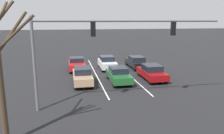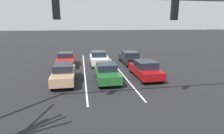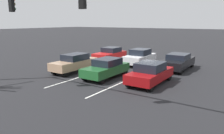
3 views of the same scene
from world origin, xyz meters
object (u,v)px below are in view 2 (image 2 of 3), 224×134
at_px(car_white_midlane_second, 99,58).
at_px(car_tan_rightlane_front, 64,73).
at_px(car_maroon_leftlane_front, 145,69).
at_px(car_darkgreen_midlane_front, 107,72).
at_px(car_black_leftlane_second, 130,58).
at_px(traffic_signal_gantry, 65,23).
at_px(car_red_rightlane_second, 66,59).

bearing_deg(car_white_midlane_second, car_tan_rightlane_front, 59.50).
bearing_deg(car_maroon_leftlane_front, car_tan_rightlane_front, 1.60).
relative_size(car_tan_rightlane_front, car_maroon_leftlane_front, 1.03).
relative_size(car_tan_rightlane_front, car_darkgreen_midlane_front, 1.04).
bearing_deg(car_darkgreen_midlane_front, car_tan_rightlane_front, -2.36).
height_order(car_white_midlane_second, car_black_leftlane_second, car_white_midlane_second).
height_order(car_maroon_leftlane_front, traffic_signal_gantry, traffic_signal_gantry).
xyz_separation_m(car_tan_rightlane_front, car_darkgreen_midlane_front, (-3.53, 0.15, -0.05)).
xyz_separation_m(car_tan_rightlane_front, car_black_leftlane_second, (-7.34, -5.95, -0.06)).
xyz_separation_m(car_darkgreen_midlane_front, traffic_signal_gantry, (2.74, 5.66, 4.02)).
height_order(car_darkgreen_midlane_front, car_maroon_leftlane_front, car_maroon_leftlane_front).
distance_m(car_maroon_leftlane_front, car_red_rightlane_second, 9.41).
relative_size(car_darkgreen_midlane_front, traffic_signal_gantry, 0.33).
height_order(car_white_midlane_second, traffic_signal_gantry, traffic_signal_gantry).
relative_size(car_black_leftlane_second, traffic_signal_gantry, 0.36).
bearing_deg(car_black_leftlane_second, traffic_signal_gantry, 60.87).
xyz_separation_m(car_darkgreen_midlane_front, car_white_midlane_second, (0.07, -6.03, 0.06)).
relative_size(car_tan_rightlane_front, car_black_leftlane_second, 0.96).
bearing_deg(car_black_leftlane_second, car_white_midlane_second, 1.03).
bearing_deg(traffic_signal_gantry, car_darkgreen_midlane_front, -115.85).
distance_m(car_darkgreen_midlane_front, car_white_midlane_second, 6.03).
bearing_deg(car_darkgreen_midlane_front, traffic_signal_gantry, 64.15).
xyz_separation_m(car_white_midlane_second, car_red_rightlane_second, (3.75, -0.10, -0.04)).
xyz_separation_m(car_maroon_leftlane_front, car_white_midlane_second, (3.67, -5.68, 0.06)).
xyz_separation_m(car_maroon_leftlane_front, car_red_rightlane_second, (7.42, -5.79, 0.02)).
bearing_deg(car_tan_rightlane_front, car_darkgreen_midlane_front, 177.64).
height_order(car_tan_rightlane_front, car_maroon_leftlane_front, car_tan_rightlane_front).
bearing_deg(traffic_signal_gantry, car_maroon_leftlane_front, -136.57).
relative_size(car_maroon_leftlane_front, traffic_signal_gantry, 0.34).
distance_m(car_darkgreen_midlane_front, car_black_leftlane_second, 7.19).
height_order(car_black_leftlane_second, traffic_signal_gantry, traffic_signal_gantry).
xyz_separation_m(car_black_leftlane_second, traffic_signal_gantry, (6.55, 11.76, 4.04)).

